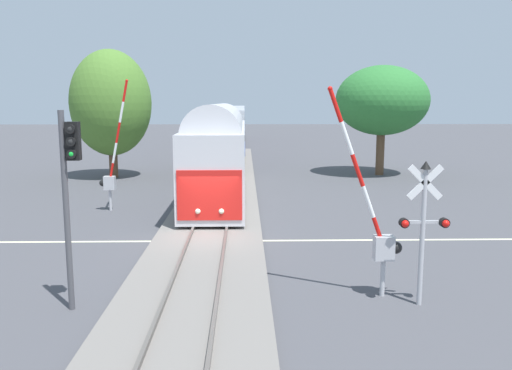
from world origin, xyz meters
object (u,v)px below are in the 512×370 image
object	(u,v)px
commuter_train	(230,131)
oak_far_right	(382,101)
oak_behind_train	(111,103)
crossing_signal_mast	(424,219)
crossing_gate_far	(111,171)
traffic_signal_median	(69,178)
crossing_gate_near	(379,231)

from	to	relation	value
commuter_train	oak_far_right	distance (m)	17.51
oak_behind_train	oak_far_right	xyz separation A→B (m)	(20.17, 1.07, 0.18)
crossing_signal_mast	oak_behind_train	xyz separation A→B (m)	(-14.60, 25.01, 3.02)
crossing_signal_mast	crossing_gate_far	size ratio (longest dim) A/B	0.60
traffic_signal_median	crossing_gate_far	bearing A→B (deg)	99.88
traffic_signal_median	crossing_signal_mast	bearing A→B (deg)	0.65
crossing_gate_near	traffic_signal_median	bearing A→B (deg)	-174.43
crossing_gate_near	oak_far_right	bearing A→B (deg)	75.44
crossing_signal_mast	crossing_gate_near	bearing A→B (deg)	144.72
commuter_train	oak_behind_train	distance (m)	16.11
crossing_gate_near	crossing_gate_far	bearing A→B (deg)	131.01
crossing_signal_mast	oak_behind_train	bearing A→B (deg)	120.28
traffic_signal_median	oak_far_right	bearing A→B (deg)	60.14
traffic_signal_median	oak_far_right	size ratio (longest dim) A/B	0.65
traffic_signal_median	commuter_train	bearing A→B (deg)	85.40
crossing_gate_near	oak_far_right	xyz separation A→B (m)	(6.59, 25.36, 3.71)
crossing_signal_mast	traffic_signal_median	xyz separation A→B (m)	(-9.46, -0.11, 1.15)
crossing_gate_near	crossing_signal_mast	world-z (taller)	crossing_gate_near
oak_far_right	oak_behind_train	bearing A→B (deg)	-176.97
commuter_train	crossing_gate_near	distance (m)	38.23
crossing_gate_near	crossing_gate_far	distance (m)	16.36
crossing_signal_mast	oak_far_right	world-z (taller)	oak_far_right
crossing_gate_far	crossing_signal_mast	bearing A→B (deg)	-48.03
crossing_signal_mast	traffic_signal_median	distance (m)	9.53
crossing_gate_near	oak_far_right	distance (m)	26.46
crossing_gate_near	crossing_signal_mast	size ratio (longest dim) A/B	1.49
commuter_train	crossing_gate_far	world-z (taller)	crossing_gate_far
commuter_train	oak_far_right	size ratio (longest dim) A/B	7.85
crossing_signal_mast	oak_far_right	size ratio (longest dim) A/B	0.49
traffic_signal_median	oak_behind_train	size ratio (longest dim) A/B	0.58
commuter_train	traffic_signal_median	xyz separation A→B (m)	(-3.11, -38.67, 0.88)
crossing_gate_near	crossing_signal_mast	xyz separation A→B (m)	(1.01, -0.72, 0.52)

